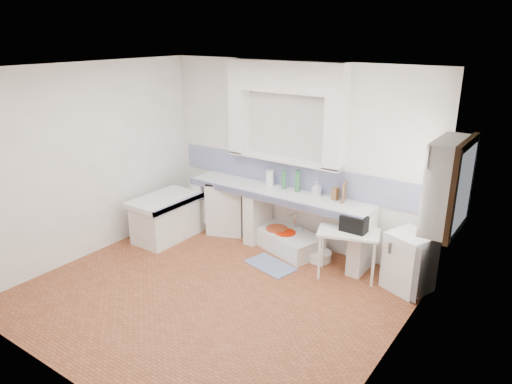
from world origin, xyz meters
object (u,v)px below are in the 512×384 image
Objects in this scene: stove at (228,207)px; side_table at (347,254)px; sink at (287,241)px; fridge at (409,262)px.

stove reaches higher than side_table.
sink is 1.15m from side_table.
stove is 1.09× the size of fridge.
stove reaches higher than fridge.
stove is 2.31m from side_table.
sink is 1.39× the size of fridge.
sink is 1.34× the size of side_table.
fridge is (1.89, -0.10, 0.26)m from sink.
sink is (1.19, -0.05, -0.29)m from stove.
side_table is (2.29, -0.31, -0.09)m from stove.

